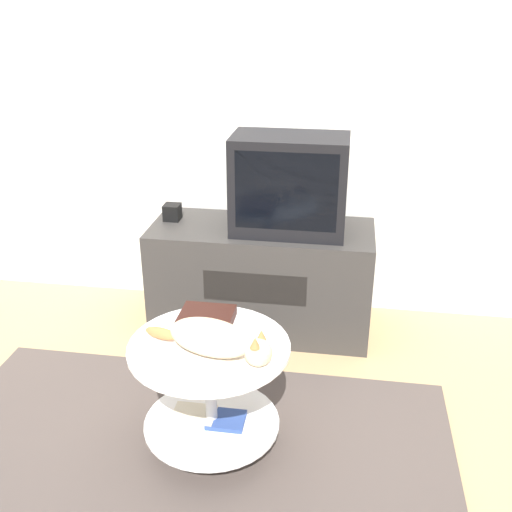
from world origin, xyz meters
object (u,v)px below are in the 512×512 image
speaker (172,212)px  dvd_box (207,318)px  cat (215,339)px  tv (289,185)px

speaker → dvd_box: speaker is taller
dvd_box → cat: (0.08, -0.20, 0.04)m
tv → cat: (-0.15, -0.99, -0.26)m
speaker → dvd_box: bearing=-66.1°
tv → speaker: 0.64m
tv → cat: size_ratio=1.11×
cat → speaker: bearing=128.4°
tv → speaker: (-0.61, 0.06, -0.19)m
speaker → cat: bearing=-66.5°
dvd_box → speaker: bearing=113.9°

